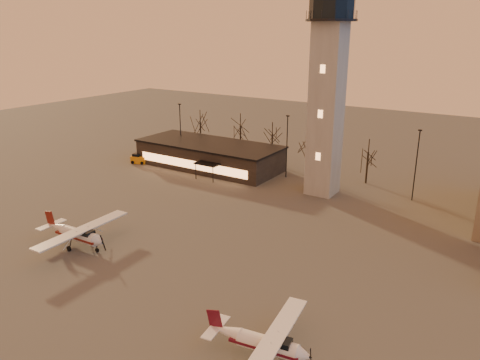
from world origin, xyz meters
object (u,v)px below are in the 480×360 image
object	(u,v)px
control_tower	(328,80)
cessna_front	(269,348)
terminal	(209,155)
service_cart	(139,159)
cessna_rear	(81,238)

from	to	relation	value
control_tower	cessna_front	bearing A→B (deg)	-72.28
terminal	service_cart	world-z (taller)	terminal
control_tower	service_cart	size ratio (longest dim) A/B	10.48
terminal	control_tower	bearing A→B (deg)	-5.15
cessna_front	cessna_rear	bearing A→B (deg)	161.70
cessna_rear	control_tower	bearing A→B (deg)	62.49
terminal	cessna_front	world-z (taller)	terminal
cessna_front	cessna_rear	xyz separation A→B (m)	(-26.57, 4.85, 0.11)
terminal	cessna_rear	world-z (taller)	terminal
control_tower	terminal	bearing A→B (deg)	174.85
cessna_front	cessna_rear	size ratio (longest dim) A/B	0.91
terminal	cessna_front	xyz separation A→B (m)	(33.53, -38.08, -1.12)
control_tower	service_cart	distance (m)	37.60
control_tower	cessna_rear	xyz separation A→B (m)	(-15.04, -31.25, -15.18)
cessna_front	control_tower	bearing A→B (deg)	99.77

